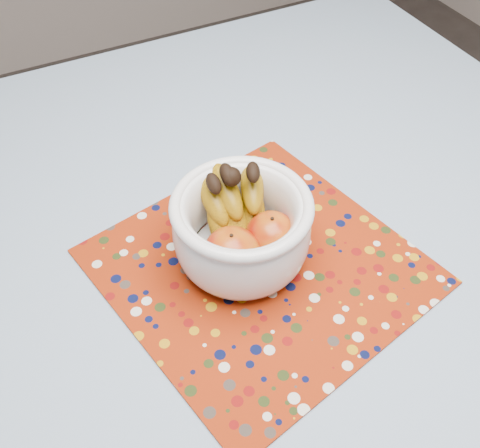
# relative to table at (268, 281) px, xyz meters

# --- Properties ---
(table) EXTENTS (1.20, 1.20, 0.75)m
(table) POSITION_rel_table_xyz_m (0.00, 0.00, 0.00)
(table) COLOR brown
(table) RESTS_ON ground
(tablecloth) EXTENTS (1.32, 1.32, 0.01)m
(tablecloth) POSITION_rel_table_xyz_m (0.00, 0.00, 0.08)
(tablecloth) COLOR #6287A4
(tablecloth) RESTS_ON table
(placemat) EXTENTS (0.50, 0.50, 0.00)m
(placemat) POSITION_rel_table_xyz_m (-0.03, -0.03, 0.09)
(placemat) COLOR maroon
(placemat) RESTS_ON tablecloth
(fruit_bowl) EXTENTS (0.20, 0.20, 0.15)m
(fruit_bowl) POSITION_rel_table_xyz_m (-0.05, 0.01, 0.16)
(fruit_bowl) COLOR white
(fruit_bowl) RESTS_ON placemat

